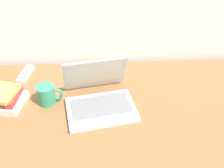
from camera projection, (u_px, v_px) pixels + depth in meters
The scene contains 5 objects.
desk at pixel (123, 106), 1.24m from camera, with size 1.60×0.76×0.03m.
laptop at pixel (99, 97), 1.20m from camera, with size 0.35×0.35×0.21m.
coffee_mug at pixel (47, 94), 1.21m from camera, with size 0.12×0.08×0.09m.
remote_control_near at pixel (26, 74), 1.41m from camera, with size 0.07×0.17×0.02m.
book_stack at pixel (1, 98), 1.21m from camera, with size 0.23×0.19×0.08m.
Camera 1 is at (-0.10, -0.93, 0.84)m, focal length 41.46 mm.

